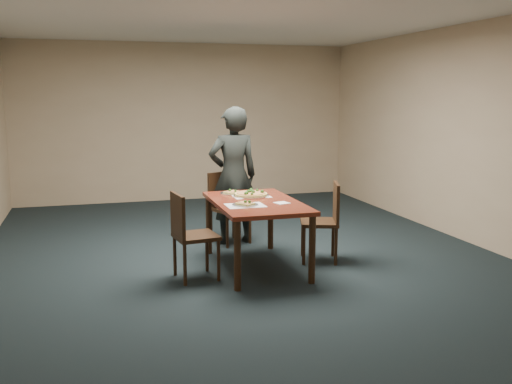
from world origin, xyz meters
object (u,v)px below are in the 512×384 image
object	(u,v)px
slice_plate_near	(245,204)
slice_plate_far	(232,193)
chair_left	(189,231)
chair_right	(326,217)
diner	(233,176)
dining_table	(256,209)
chair_far	(227,203)
pizza_pan	(251,194)

from	to	relation	value
slice_plate_near	slice_plate_far	distance (m)	0.74
chair_left	slice_plate_far	xyz separation A→B (m)	(0.64, 0.74, 0.25)
chair_right	diner	bearing A→B (deg)	-124.78
diner	slice_plate_near	distance (m)	1.35
dining_table	chair_right	world-z (taller)	chair_right
chair_right	diner	size ratio (longest dim) A/B	0.52
dining_table	chair_far	bearing A→B (deg)	92.56
dining_table	diner	bearing A→B (deg)	88.89
dining_table	chair_far	world-z (taller)	chair_far
chair_far	diner	size ratio (longest dim) A/B	0.52
chair_far	diner	bearing A→B (deg)	-57.06
diner	slice_plate_far	size ratio (longest dim) A/B	6.26
dining_table	pizza_pan	xyz separation A→B (m)	(0.03, 0.31, 0.12)
slice_plate_near	chair_left	bearing A→B (deg)	179.60
chair_far	pizza_pan	xyz separation A→B (m)	(0.08, -0.86, 0.26)
chair_left	pizza_pan	bearing A→B (deg)	-65.58
chair_left	diner	xyz separation A→B (m)	(0.81, 1.33, 0.36)
slice_plate_far	chair_left	bearing A→B (deg)	-131.04
chair_far	chair_left	bearing A→B (deg)	-140.15
pizza_pan	slice_plate_near	size ratio (longest dim) A/B	1.47
chair_left	dining_table	bearing A→B (deg)	-82.91
chair_far	dining_table	bearing A→B (deg)	-109.67
chair_far	chair_left	world-z (taller)	same
slice_plate_far	diner	bearing A→B (deg)	74.65
chair_right	slice_plate_far	size ratio (longest dim) A/B	3.25
diner	pizza_pan	bearing A→B (deg)	88.67
chair_left	pizza_pan	world-z (taller)	chair_left
diner	chair_right	bearing A→B (deg)	124.69
chair_right	slice_plate_near	xyz separation A→B (m)	(-1.02, -0.23, 0.25)
slice_plate_near	chair_right	bearing A→B (deg)	12.78
slice_plate_near	slice_plate_far	size ratio (longest dim) A/B	1.00
pizza_pan	chair_right	bearing A→B (deg)	-19.59
diner	slice_plate_near	xyz separation A→B (m)	(-0.20, -1.33, -0.11)
dining_table	diner	distance (m)	1.14
dining_table	slice_plate_near	size ratio (longest dim) A/B	5.36
pizza_pan	slice_plate_far	world-z (taller)	pizza_pan
diner	slice_plate_near	size ratio (longest dim) A/B	6.26
pizza_pan	slice_plate_far	bearing A→B (deg)	127.45
dining_table	slice_plate_far	xyz separation A→B (m)	(-0.14, 0.53, 0.10)
pizza_pan	diner	bearing A→B (deg)	90.65
dining_table	slice_plate_near	world-z (taller)	slice_plate_near
pizza_pan	slice_plate_near	bearing A→B (deg)	-111.96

